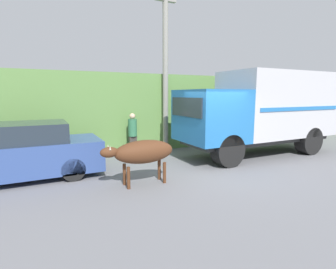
# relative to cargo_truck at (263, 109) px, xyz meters

# --- Properties ---
(ground_plane) EXTENTS (60.00, 60.00, 0.00)m
(ground_plane) POSITION_rel_cargo_truck_xyz_m (-3.13, -1.08, -1.82)
(ground_plane) COLOR slate
(hillside_embankment) EXTENTS (32.00, 6.19, 3.27)m
(hillside_embankment) POSITION_rel_cargo_truck_xyz_m (-3.13, 5.65, -0.18)
(hillside_embankment) COLOR #608C47
(hillside_embankment) RESTS_ON ground_plane
(cargo_truck) EXTENTS (6.67, 2.31, 3.29)m
(cargo_truck) POSITION_rel_cargo_truck_xyz_m (0.00, 0.00, 0.00)
(cargo_truck) COLOR #2D2D2D
(cargo_truck) RESTS_ON ground_plane
(brown_cow) EXTENTS (2.01, 0.63, 1.21)m
(brown_cow) POSITION_rel_cargo_truck_xyz_m (-5.61, -1.27, -0.93)
(brown_cow) COLOR #512D19
(brown_cow) RESTS_ON ground_plane
(parked_suv) EXTENTS (4.68, 1.85, 1.62)m
(parked_suv) POSITION_rel_cargo_truck_xyz_m (-8.68, 0.68, -1.03)
(parked_suv) COLOR #334C8C
(parked_suv) RESTS_ON ground_plane
(pedestrian_on_hill) EXTENTS (0.36, 0.36, 1.68)m
(pedestrian_on_hill) POSITION_rel_cargo_truck_xyz_m (-4.74, 2.09, -0.89)
(pedestrian_on_hill) COLOR #38332D
(pedestrian_on_hill) RESTS_ON ground_plane
(utility_pole) EXTENTS (0.90, 0.23, 6.98)m
(utility_pole) POSITION_rel_cargo_truck_xyz_m (-3.17, 2.34, 1.79)
(utility_pole) COLOR gray
(utility_pole) RESTS_ON ground_plane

